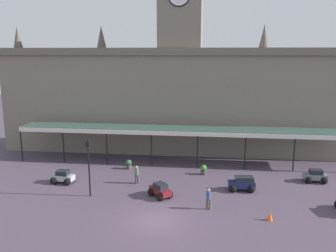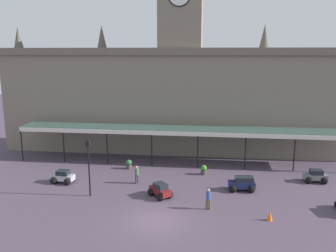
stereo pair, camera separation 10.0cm
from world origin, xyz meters
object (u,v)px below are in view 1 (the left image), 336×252
at_px(car_grey_sedan, 315,177).
at_px(pedestrian_crossing_forecourt, 209,198).
at_px(car_navy_estate, 242,184).
at_px(car_silver_sedan, 63,178).
at_px(planter_forecourt_centre, 129,164).
at_px(car_maroon_sedan, 160,191).
at_px(planter_near_kerb, 204,170).
at_px(pedestrian_near_entrance, 137,174).
at_px(traffic_cone, 270,216).
at_px(victorian_lamppost, 89,161).

distance_m(car_grey_sedan, pedestrian_crossing_forecourt, 11.94).
height_order(car_navy_estate, car_silver_sedan, car_navy_estate).
bearing_deg(planter_forecourt_centre, pedestrian_crossing_forecourt, -46.46).
bearing_deg(car_maroon_sedan, pedestrian_crossing_forecourt, -25.66).
xyz_separation_m(car_maroon_sedan, planter_near_kerb, (3.43, 5.90, -0.01)).
bearing_deg(pedestrian_crossing_forecourt, car_maroon_sedan, 154.34).
height_order(car_grey_sedan, pedestrian_crossing_forecourt, pedestrian_crossing_forecourt).
bearing_deg(pedestrian_near_entrance, car_grey_sedan, 8.15).
bearing_deg(planter_forecourt_centre, planter_near_kerb, -5.86).
distance_m(car_maroon_sedan, traffic_cone, 8.91).
relative_size(car_navy_estate, pedestrian_crossing_forecourt, 1.39).
bearing_deg(planter_forecourt_centre, car_navy_estate, -22.26).
bearing_deg(planter_forecourt_centre, pedestrian_near_entrance, -67.14).
bearing_deg(traffic_cone, car_silver_sedan, 163.31).
bearing_deg(pedestrian_near_entrance, planter_forecourt_centre, 112.86).
height_order(car_maroon_sedan, car_navy_estate, car_navy_estate).
relative_size(car_maroon_sedan, car_grey_sedan, 1.08).
distance_m(car_silver_sedan, traffic_cone, 18.36).
xyz_separation_m(car_navy_estate, pedestrian_crossing_forecourt, (-2.84, -4.08, 0.34)).
distance_m(car_navy_estate, traffic_cone, 5.59).
distance_m(pedestrian_crossing_forecourt, victorian_lamppost, 10.07).
relative_size(pedestrian_crossing_forecourt, traffic_cone, 2.44).
xyz_separation_m(car_grey_sedan, planter_forecourt_centre, (-17.85, 1.62, -0.01)).
height_order(car_silver_sedan, victorian_lamppost, victorian_lamppost).
height_order(car_navy_estate, pedestrian_near_entrance, pedestrian_near_entrance).
height_order(pedestrian_near_entrance, planter_near_kerb, pedestrian_near_entrance).
height_order(pedestrian_near_entrance, planter_forecourt_centre, pedestrian_near_entrance).
xyz_separation_m(traffic_cone, planter_near_kerb, (-4.89, 9.09, 0.15)).
distance_m(car_grey_sedan, pedestrian_near_entrance, 16.36).
distance_m(car_silver_sedan, planter_forecourt_centre, 6.85).
bearing_deg(car_silver_sedan, car_maroon_sedan, -12.66).
height_order(victorian_lamppost, planter_forecourt_centre, victorian_lamppost).
relative_size(car_navy_estate, car_silver_sedan, 1.09).
relative_size(planter_forecourt_centre, planter_near_kerb, 1.00).
bearing_deg(victorian_lamppost, traffic_cone, -10.66).
relative_size(traffic_cone, planter_near_kerb, 0.71).
relative_size(car_silver_sedan, pedestrian_near_entrance, 1.27).
height_order(car_grey_sedan, car_navy_estate, car_navy_estate).
distance_m(victorian_lamppost, planter_near_kerb, 11.53).
relative_size(pedestrian_near_entrance, traffic_cone, 2.44).
xyz_separation_m(car_maroon_sedan, planter_forecourt_centre, (-4.20, 6.68, -0.01)).
bearing_deg(car_navy_estate, pedestrian_crossing_forecourt, -124.77).
bearing_deg(pedestrian_near_entrance, car_navy_estate, -3.45).
height_order(car_grey_sedan, planter_forecourt_centre, car_grey_sedan).
height_order(car_silver_sedan, traffic_cone, car_silver_sedan).
bearing_deg(car_navy_estate, car_silver_sedan, -179.64).
xyz_separation_m(car_grey_sedan, pedestrian_near_entrance, (-16.18, -2.32, 0.41)).
bearing_deg(car_navy_estate, traffic_cone, -74.15).
xyz_separation_m(car_silver_sedan, traffic_cone, (17.59, -5.27, -0.16)).
bearing_deg(car_maroon_sedan, car_navy_estate, 17.82).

